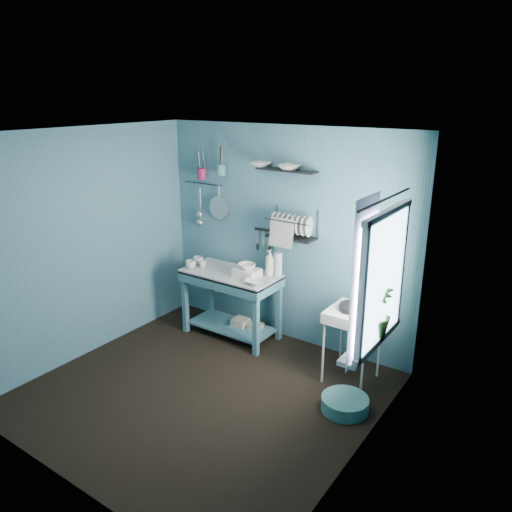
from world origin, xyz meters
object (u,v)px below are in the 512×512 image
Objects in this scene: utensil_cup_magenta at (202,174)px; work_counter at (231,304)px; mug_left at (191,264)px; mug_right at (198,261)px; wash_tub at (247,273)px; frying_pan at (354,307)px; storage_tin_small at (256,331)px; potted_plant at (374,311)px; colander at (219,208)px; utensil_cup_teal at (221,170)px; water_bottle at (278,264)px; dish_rack at (292,224)px; floor_basin at (345,404)px; mug_mid at (202,264)px; hotplate_stand at (352,345)px; soap_bottle at (270,262)px; storage_tin_large at (241,327)px.

work_counter is at bearing -23.92° from utensil_cup_magenta.
mug_left is 1.00× the size of mug_right.
utensil_cup_magenta is (-0.89, 0.30, 1.01)m from wash_tub.
frying_pan is 1.50× the size of storage_tin_small.
frying_pan is at bearing 126.49° from potted_plant.
utensil_cup_teal is at bearing -23.16° from colander.
storage_tin_small is at bearing 172.53° from frying_pan.
wash_tub is 1.40× the size of storage_tin_small.
water_bottle is 0.51× the size of dish_rack.
floor_basin is at bearing -20.17° from utensil_cup_magenta.
dish_rack reaches higher than frying_pan.
colander reaches higher than mug_mid.
utensil_cup_teal reaches higher than hotplate_stand.
hotplate_stand is 0.98m from potted_plant.
dish_rack is at bearing 7.46° from soap_bottle.
storage_tin_large is (-0.42, -0.17, -0.85)m from water_bottle.
mug_left is 0.16m from mug_right.
floor_basin is (1.54, -0.59, -0.80)m from wash_tub.
mug_left is (-0.48, -0.16, 0.46)m from work_counter.
work_counter is 4.11× the size of wash_tub.
mug_mid is at bearing -26.57° from mug_right.
soap_bottle is (0.80, 0.26, 0.10)m from mug_mid.
water_bottle is 1.73m from potted_plant.
mug_right reaches higher than storage_tin_small.
mug_mid is 0.20× the size of potted_plant.
frying_pan is 1.36× the size of storage_tin_large.
water_bottle is 1.76m from floor_basin.
mug_left is 0.14m from mug_mid.
potted_plant is at bearing -20.63° from work_counter.
soap_bottle is at bearing -4.52° from utensil_cup_magenta.
water_bottle is at bearing 32.47° from storage_tin_small.
dish_rack reaches higher than mug_mid.
water_bottle reaches higher than mug_left.
hotplate_stand reaches higher than floor_basin.
soap_bottle is 0.98m from colander.
wash_tub reaches higher than storage_tin_small.
potted_plant is (1.34, -0.88, -0.37)m from dish_rack.
colander is (-0.07, 0.03, -0.47)m from utensil_cup_teal.
storage_tin_large is (0.51, -0.26, -1.37)m from colander.
dish_rack is at bearing 169.83° from hotplate_stand.
mug_right is 1.34m from dish_rack.
mug_right is at bearing 97.13° from mug_left.
water_bottle is (1.00, 0.38, 0.09)m from mug_left.
storage_tin_large is at bearing -154.89° from soap_bottle.
mug_mid is at bearing -171.77° from hotplate_stand.
work_counter is at bearing 8.97° from mug_mid.
potted_plant is 1.14× the size of floor_basin.
utensil_cup_magenta is at bearing -178.78° from dish_rack.
mug_right is 0.61× the size of storage_tin_small.
water_bottle is 0.52m from dish_rack.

